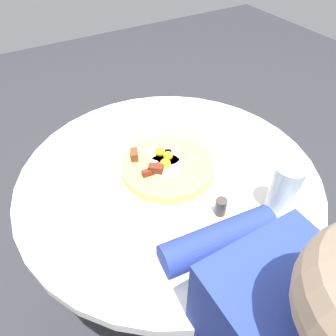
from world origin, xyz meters
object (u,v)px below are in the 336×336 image
at_px(dining_table, 169,216).
at_px(pizza_plate, 167,171).
at_px(fork, 195,118).
at_px(water_glass, 284,189).
at_px(bread_plate, 57,181).
at_px(pepper_shaker, 221,207).
at_px(breakfast_pizza, 166,166).
at_px(salt_shaker, 125,114).
at_px(knife, 186,114).

height_order(dining_table, pizza_plate, pizza_plate).
height_order(fork, water_glass, water_glass).
distance_m(bread_plate, pepper_shaker, 0.43).
bearing_deg(pepper_shaker, dining_table, -168.18).
height_order(breakfast_pizza, pepper_shaker, breakfast_pizza).
relative_size(water_glass, salt_shaker, 2.35).
relative_size(dining_table, salt_shaker, 14.11).
height_order(salt_shaker, pepper_shaker, salt_shaker).
relative_size(bread_plate, pepper_shaker, 3.66).
xyz_separation_m(pizza_plate, breakfast_pizza, (-0.00, -0.00, 0.02)).
height_order(breakfast_pizza, water_glass, water_glass).
bearing_deg(breakfast_pizza, water_glass, 35.05).
relative_size(dining_table, knife, 4.53).
bearing_deg(knife, pizza_plate, -156.62).
bearing_deg(fork, breakfast_pizza, -164.11).
height_order(bread_plate, knife, bread_plate).
bearing_deg(pepper_shaker, breakfast_pizza, -167.59).
xyz_separation_m(breakfast_pizza, salt_shaker, (-0.28, 0.01, 0.00)).
bearing_deg(pepper_shaker, bread_plate, -134.16).
bearing_deg(fork, knife, 90.00).
bearing_deg(fork, dining_table, -162.05).
distance_m(salt_shaker, pepper_shaker, 0.47).
relative_size(fork, pepper_shaker, 3.96).
bearing_deg(dining_table, pepper_shaker, 11.82).
bearing_deg(pizza_plate, salt_shaker, 178.77).
xyz_separation_m(dining_table, salt_shaker, (-0.29, 0.00, 0.21)).
bearing_deg(bread_plate, pizza_plate, 66.92).
bearing_deg(bread_plate, dining_table, 65.71).
height_order(fork, knife, same).
distance_m(fork, salt_shaker, 0.23).
bearing_deg(breakfast_pizza, dining_table, 22.73).
bearing_deg(water_glass, breakfast_pizza, -144.95).
bearing_deg(pizza_plate, breakfast_pizza, -134.96).
bearing_deg(knife, water_glass, -116.32).
bearing_deg(knife, pepper_shaker, -134.89).
xyz_separation_m(pizza_plate, fork, (-0.17, 0.21, 0.00)).
height_order(bread_plate, pepper_shaker, pepper_shaker).
height_order(pizza_plate, salt_shaker, salt_shaker).
bearing_deg(dining_table, bread_plate, -114.29).
relative_size(pizza_plate, knife, 1.70).
bearing_deg(knife, salt_shaker, 135.41).
bearing_deg(breakfast_pizza, fork, 129.30).
distance_m(breakfast_pizza, pepper_shaker, 0.19).
bearing_deg(fork, bread_plate, 163.51).
distance_m(pizza_plate, breakfast_pizza, 0.02).
xyz_separation_m(dining_table, fork, (-0.18, 0.21, 0.19)).
distance_m(pizza_plate, salt_shaker, 0.28).
distance_m(bread_plate, salt_shaker, 0.32).
distance_m(fork, pepper_shaker, 0.40).
relative_size(bread_plate, salt_shaker, 2.88).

